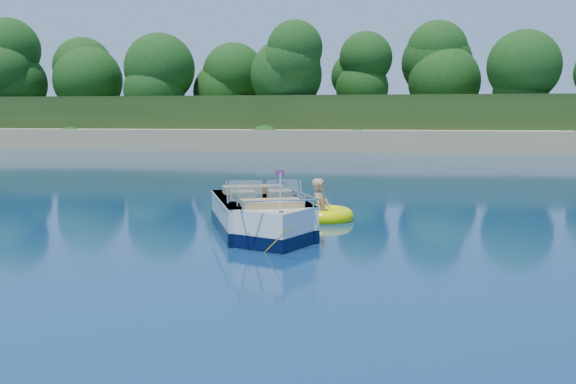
% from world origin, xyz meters
% --- Properties ---
extents(ground, '(160.00, 160.00, 0.00)m').
position_xyz_m(ground, '(0.00, 0.00, 0.00)').
color(ground, '#0A2048').
rests_on(ground, ground).
extents(shoreline, '(170.00, 59.00, 6.00)m').
position_xyz_m(shoreline, '(0.00, 63.77, 0.98)').
color(shoreline, tan).
rests_on(shoreline, ground).
extents(treeline, '(150.00, 7.12, 8.19)m').
position_xyz_m(treeline, '(0.04, 41.01, 5.55)').
color(treeline, black).
rests_on(treeline, ground).
extents(motorboat, '(3.03, 4.79, 1.70)m').
position_xyz_m(motorboat, '(-0.14, 3.81, 0.33)').
color(motorboat, white).
rests_on(motorboat, ground).
extents(tow_tube, '(1.88, 1.88, 0.39)m').
position_xyz_m(tow_tube, '(0.91, 5.93, 0.10)').
color(tow_tube, '#FDFF00').
rests_on(tow_tube, ground).
extents(boy, '(0.56, 0.94, 1.74)m').
position_xyz_m(boy, '(0.85, 5.99, 0.00)').
color(boy, tan).
rests_on(boy, ground).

